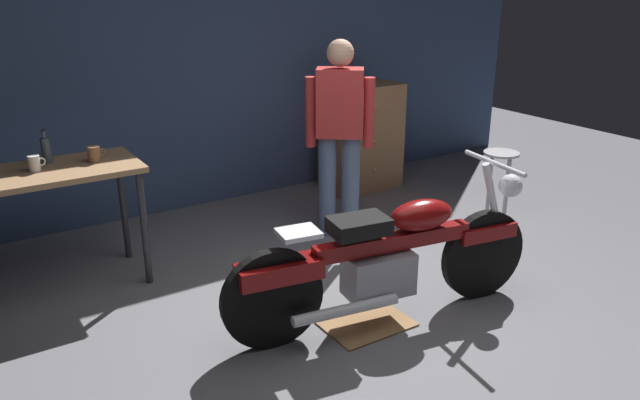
# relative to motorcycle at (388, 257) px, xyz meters

# --- Properties ---
(ground_plane) EXTENTS (12.00, 12.00, 0.00)m
(ground_plane) POSITION_rel_motorcycle_xyz_m (-0.13, -0.03, -0.45)
(ground_plane) COLOR slate
(back_wall) EXTENTS (8.00, 0.12, 3.10)m
(back_wall) POSITION_rel_motorcycle_xyz_m (-0.13, 2.77, 1.10)
(back_wall) COLOR #384C70
(back_wall) RESTS_ON ground_plane
(workbench) EXTENTS (1.30, 0.64, 0.90)m
(workbench) POSITION_rel_motorcycle_xyz_m (-1.75, 1.61, 0.34)
(workbench) COLOR #99724C
(workbench) RESTS_ON ground_plane
(motorcycle) EXTENTS (2.17, 0.66, 1.00)m
(motorcycle) POSITION_rel_motorcycle_xyz_m (0.00, 0.00, 0.00)
(motorcycle) COLOR black
(motorcycle) RESTS_ON ground_plane
(person_standing) EXTENTS (0.47, 0.40, 1.67)m
(person_standing) POSITION_rel_motorcycle_xyz_m (0.54, 1.35, 0.48)
(person_standing) COLOR slate
(person_standing) RESTS_ON ground_plane
(shop_stool) EXTENTS (0.32, 0.32, 0.64)m
(shop_stool) POSITION_rel_motorcycle_xyz_m (1.98, 0.86, 0.05)
(shop_stool) COLOR #B2B2B7
(shop_stool) RESTS_ON ground_plane
(wooden_dresser) EXTENTS (0.80, 0.47, 1.10)m
(wooden_dresser) POSITION_rel_motorcycle_xyz_m (1.45, 2.27, 0.10)
(wooden_dresser) COLOR #99724C
(wooden_dresser) RESTS_ON ground_plane
(drip_tray) EXTENTS (0.56, 0.40, 0.01)m
(drip_tray) POSITION_rel_motorcycle_xyz_m (-0.16, 0.01, -0.44)
(drip_tray) COLOR olive
(drip_tray) RESTS_ON ground_plane
(mug_white_ceramic) EXTENTS (0.11, 0.08, 0.11)m
(mug_white_ceramic) POSITION_rel_motorcycle_xyz_m (-1.77, 1.61, 0.51)
(mug_white_ceramic) COLOR white
(mug_white_ceramic) RESTS_ON workbench
(mug_brown_stoneware) EXTENTS (0.12, 0.09, 0.11)m
(mug_brown_stoneware) POSITION_rel_motorcycle_xyz_m (-1.38, 1.62, 0.51)
(mug_brown_stoneware) COLOR brown
(mug_brown_stoneware) RESTS_ON workbench
(bottle) EXTENTS (0.06, 0.06, 0.24)m
(bottle) POSITION_rel_motorcycle_xyz_m (-1.67, 1.76, 0.55)
(bottle) COLOR #3F4C59
(bottle) RESTS_ON workbench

